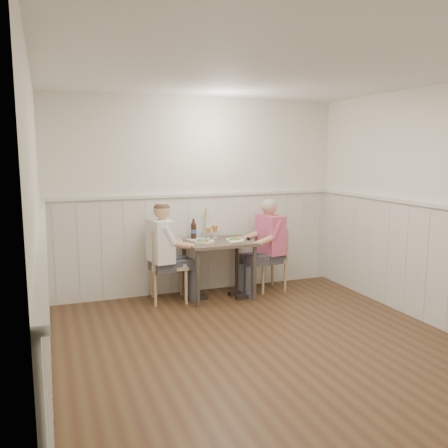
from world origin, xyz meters
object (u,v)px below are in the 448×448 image
(chair_left, at_px, (164,262))
(grass_vase, at_px, (204,223))
(chair_right, at_px, (271,256))
(diner_cream, at_px, (164,261))
(dining_table, at_px, (219,249))
(beer_bottle, at_px, (194,230))
(man_in_pink, at_px, (268,253))

(chair_left, relative_size, grass_vase, 2.22)
(chair_right, distance_m, grass_vase, 1.04)
(chair_left, bearing_deg, diner_cream, -103.86)
(diner_cream, bearing_deg, chair_left, 76.14)
(chair_right, relative_size, chair_left, 0.90)
(chair_right, bearing_deg, dining_table, -174.48)
(diner_cream, bearing_deg, chair_right, 3.41)
(dining_table, bearing_deg, beer_bottle, 135.64)
(chair_left, bearing_deg, beer_bottle, 21.12)
(grass_vase, bearing_deg, man_in_pink, -24.59)
(beer_bottle, bearing_deg, man_in_pink, -17.61)
(man_in_pink, bearing_deg, chair_right, 46.48)
(chair_left, relative_size, beer_bottle, 3.56)
(chair_left, bearing_deg, dining_table, -6.33)
(dining_table, xyz_separation_m, beer_bottle, (-0.26, 0.25, 0.22))
(man_in_pink, xyz_separation_m, beer_bottle, (-0.95, 0.30, 0.32))
(beer_bottle, relative_size, grass_vase, 0.62)
(chair_right, bearing_deg, beer_bottle, 170.67)
(man_in_pink, bearing_deg, dining_table, 176.07)
(chair_right, xyz_separation_m, chair_left, (-1.52, 0.00, 0.05))
(chair_left, height_order, grass_vase, grass_vase)
(man_in_pink, bearing_deg, beer_bottle, 162.39)
(grass_vase, bearing_deg, chair_left, -159.44)
(chair_right, height_order, diner_cream, diner_cream)
(man_in_pink, distance_m, grass_vase, 0.95)
(chair_right, bearing_deg, diner_cream, -176.59)
(dining_table, relative_size, grass_vase, 2.01)
(chair_right, height_order, chair_left, chair_left)
(grass_vase, bearing_deg, chair_right, -14.47)
(diner_cream, bearing_deg, man_in_pink, -1.35)
(dining_table, relative_size, chair_left, 0.91)
(chair_left, xyz_separation_m, diner_cream, (-0.02, -0.09, 0.04))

